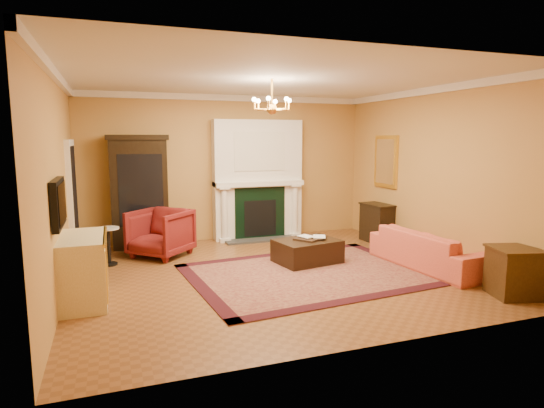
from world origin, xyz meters
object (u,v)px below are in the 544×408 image
pedestal_table (109,243)px  end_table (514,273)px  china_cabinet (140,194)px  coral_sofa (430,243)px  wingback_armchair (160,231)px  console_table (377,224)px  leather_ottoman (307,251)px  commode (83,269)px

pedestal_table → end_table: pedestal_table is taller
china_cabinet → coral_sofa: 5.37m
wingback_armchair → coral_sofa: (4.10, -2.23, -0.06)m
console_table → leather_ottoman: console_table is taller
china_cabinet → leather_ottoman: 3.45m
console_table → pedestal_table: bearing=174.9°
commode → coral_sofa: size_ratio=0.55×
pedestal_table → console_table: console_table is taller
coral_sofa → console_table: bearing=-11.5°
wingback_armchair → console_table: bearing=39.8°
wingback_armchair → commode: wingback_armchair is taller
end_table → leather_ottoman: bearing=128.3°
end_table → console_table: size_ratio=0.84×
wingback_armchair → pedestal_table: wingback_armchair is taller
china_cabinet → end_table: (4.53, -4.57, -0.73)m
commode → console_table: size_ratio=1.54×
coral_sofa → leather_ottoman: size_ratio=2.06×
pedestal_table → commode: (-0.31, -1.72, 0.06)m
pedestal_table → coral_sofa: bearing=-21.1°
pedestal_table → end_table: size_ratio=1.01×
china_cabinet → console_table: bearing=-8.0°
commode → leather_ottoman: (3.51, 0.73, -0.23)m
coral_sofa → wingback_armchair: bearing=56.4°
pedestal_table → leather_ottoman: size_ratio=0.62×
commode → leather_ottoman: size_ratio=1.14×
console_table → china_cabinet: bearing=161.1°
wingback_armchair → commode: 2.35m
coral_sofa → console_table: 1.93m
coral_sofa → end_table: bearing=-179.2°
console_table → end_table: bearing=-96.1°
china_cabinet → commode: china_cabinet is taller
coral_sofa → leather_ottoman: (-1.79, 0.94, -0.21)m
wingback_armchair → leather_ottoman: 2.67m
coral_sofa → end_table: 1.53m
pedestal_table → end_table: bearing=-33.8°
wingback_armchair → console_table: wingback_armchair is taller
pedestal_table → commode: commode is taller
end_table → console_table: (0.06, 3.44, 0.06)m
wingback_armchair → end_table: bearing=2.6°
commode → console_table: commode is taller
commode → end_table: (5.45, -1.73, -0.12)m
console_table → coral_sofa: bearing=-101.5°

